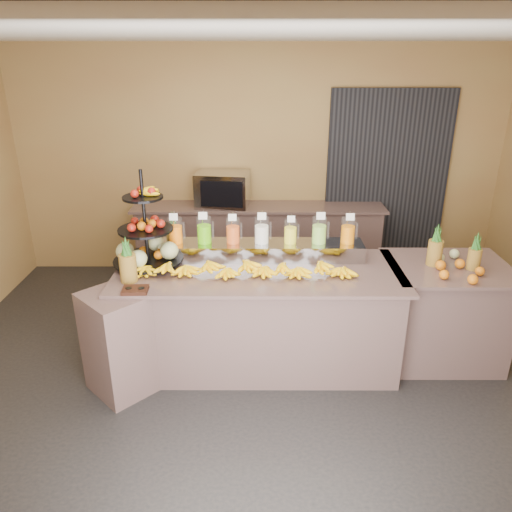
{
  "coord_description": "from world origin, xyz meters",
  "views": [
    {
      "loc": [
        -0.01,
        -3.67,
        2.7
      ],
      "look_at": [
        -0.03,
        0.3,
        1.06
      ],
      "focal_mm": 35.0,
      "sensor_mm": 36.0,
      "label": 1
    }
  ],
  "objects_px": {
    "banana_heap": "(243,267)",
    "right_fruit_pile": "(455,263)",
    "pitcher_tray": "(262,250)",
    "oven_warmer": "(223,189)",
    "condiment_caddy": "(135,290)",
    "fruit_stand": "(151,242)"
  },
  "relations": [
    {
      "from": "condiment_caddy",
      "to": "oven_warmer",
      "type": "bearing_deg",
      "value": 77.01
    },
    {
      "from": "pitcher_tray",
      "to": "condiment_caddy",
      "type": "height_order",
      "value": "pitcher_tray"
    },
    {
      "from": "oven_warmer",
      "to": "fruit_stand",
      "type": "bearing_deg",
      "value": -98.23
    },
    {
      "from": "right_fruit_pile",
      "to": "oven_warmer",
      "type": "xyz_separation_m",
      "value": [
        -2.13,
        1.97,
        0.14
      ]
    },
    {
      "from": "condiment_caddy",
      "to": "oven_warmer",
      "type": "distance_m",
      "value": 2.44
    },
    {
      "from": "pitcher_tray",
      "to": "oven_warmer",
      "type": "distance_m",
      "value": 1.74
    },
    {
      "from": "banana_heap",
      "to": "right_fruit_pile",
      "type": "distance_m",
      "value": 1.83
    },
    {
      "from": "pitcher_tray",
      "to": "fruit_stand",
      "type": "distance_m",
      "value": 0.99
    },
    {
      "from": "fruit_stand",
      "to": "oven_warmer",
      "type": "distance_m",
      "value": 1.9
    },
    {
      "from": "fruit_stand",
      "to": "condiment_caddy",
      "type": "height_order",
      "value": "fruit_stand"
    },
    {
      "from": "pitcher_tray",
      "to": "condiment_caddy",
      "type": "bearing_deg",
      "value": -145.17
    },
    {
      "from": "banana_heap",
      "to": "oven_warmer",
      "type": "height_order",
      "value": "oven_warmer"
    },
    {
      "from": "banana_heap",
      "to": "condiment_caddy",
      "type": "height_order",
      "value": "banana_heap"
    },
    {
      "from": "oven_warmer",
      "to": "banana_heap",
      "type": "bearing_deg",
      "value": -74.28
    },
    {
      "from": "banana_heap",
      "to": "right_fruit_pile",
      "type": "height_order",
      "value": "right_fruit_pile"
    },
    {
      "from": "fruit_stand",
      "to": "right_fruit_pile",
      "type": "height_order",
      "value": "fruit_stand"
    },
    {
      "from": "pitcher_tray",
      "to": "banana_heap",
      "type": "bearing_deg",
      "value": -113.58
    },
    {
      "from": "pitcher_tray",
      "to": "condiment_caddy",
      "type": "xyz_separation_m",
      "value": [
        -1.01,
        -0.7,
        -0.06
      ]
    },
    {
      "from": "condiment_caddy",
      "to": "pitcher_tray",
      "type": "bearing_deg",
      "value": 34.83
    },
    {
      "from": "pitcher_tray",
      "to": "right_fruit_pile",
      "type": "height_order",
      "value": "right_fruit_pile"
    },
    {
      "from": "banana_heap",
      "to": "oven_warmer",
      "type": "bearing_deg",
      "value": 98.45
    },
    {
      "from": "banana_heap",
      "to": "oven_warmer",
      "type": "relative_size",
      "value": 3.02
    }
  ]
}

